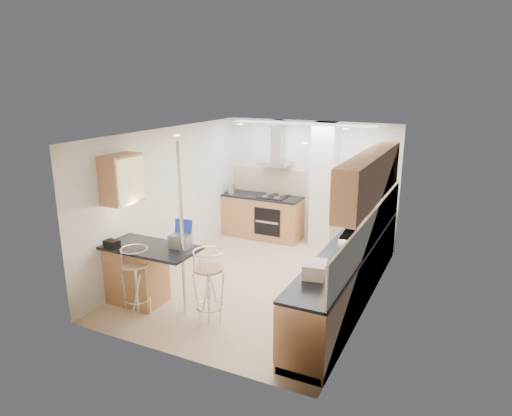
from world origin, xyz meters
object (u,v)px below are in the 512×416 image
at_px(bar_stool_near, 136,281).
at_px(bread_bin, 315,270).
at_px(bar_stool_end, 209,287).
at_px(laptop, 180,241).
at_px(microwave, 353,244).

xyz_separation_m(bar_stool_near, bread_bin, (2.54, 0.38, 0.51)).
bearing_deg(bar_stool_near, bread_bin, 19.35).
relative_size(bar_stool_near, bar_stool_end, 0.94).
relative_size(laptop, bar_stool_end, 0.27).
bearing_deg(bar_stool_end, bar_stool_near, 137.52).
distance_m(microwave, bar_stool_near, 3.14).
distance_m(laptop, bar_stool_end, 0.82).
bearing_deg(bar_stool_near, microwave, 37.17).
relative_size(microwave, bar_stool_near, 0.48).
height_order(bar_stool_near, bar_stool_end, bar_stool_end).
distance_m(microwave, bar_stool_end, 2.10).
relative_size(bar_stool_end, bread_bin, 3.07).
bearing_deg(bar_stool_end, microwave, -19.91).
relative_size(microwave, bread_bin, 1.39).
height_order(bar_stool_near, bread_bin, bread_bin).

